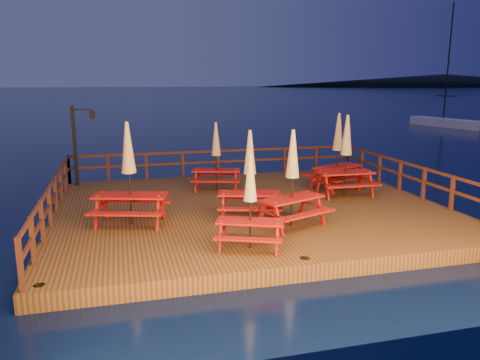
{
  "coord_description": "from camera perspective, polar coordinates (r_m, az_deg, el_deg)",
  "views": [
    {
      "loc": [
        -3.93,
        -13.86,
        4.37
      ],
      "look_at": [
        -0.16,
        0.6,
        1.13
      ],
      "focal_mm": 35.0,
      "sensor_mm": 36.0,
      "label": 1
    }
  ],
  "objects": [
    {
      "name": "ground",
      "position": [
        15.06,
        1.16,
        -4.63
      ],
      "size": [
        500.0,
        500.0,
        0.0
      ],
      "primitive_type": "plane",
      "color": "#051133",
      "rests_on": "ground"
    },
    {
      "name": "picnic_table_0",
      "position": [
        13.3,
        1.2,
        0.82
      ],
      "size": [
        2.12,
        1.9,
        2.57
      ],
      "rotation": [
        0.0,
        0.0,
        -0.27
      ],
      "color": "maroon",
      "rests_on": "deck"
    },
    {
      "name": "picnic_table_3",
      "position": [
        17.44,
        11.82,
        3.63
      ],
      "size": [
        2.42,
        2.25,
        2.76
      ],
      "rotation": [
        0.0,
        0.0,
        0.43
      ],
      "color": "maroon",
      "rests_on": "deck"
    },
    {
      "name": "railing",
      "position": [
        16.44,
        -0.5,
        1.0
      ],
      "size": [
        11.8,
        9.75,
        1.1
      ],
      "color": "#341910",
      "rests_on": "deck"
    },
    {
      "name": "picnic_table_2",
      "position": [
        10.98,
        1.26,
        -2.47
      ],
      "size": [
        1.96,
        1.81,
        2.27
      ],
      "rotation": [
        0.0,
        0.0,
        -0.39
      ],
      "color": "maroon",
      "rests_on": "deck"
    },
    {
      "name": "headland_right",
      "position": [
        308.49,
        23.64,
        11.09
      ],
      "size": [
        230.4,
        86.4,
        7.0
      ],
      "primitive_type": "ellipsoid",
      "color": "black",
      "rests_on": "ground"
    },
    {
      "name": "picnic_table_6",
      "position": [
        12.72,
        6.38,
        0.41
      ],
      "size": [
        2.29,
        2.11,
        2.65
      ],
      "rotation": [
        0.0,
        0.0,
        0.38
      ],
      "color": "maroon",
      "rests_on": "deck"
    },
    {
      "name": "sailboat",
      "position": [
        47.53,
        23.89,
        6.39
      ],
      "size": [
        3.0,
        7.65,
        11.23
      ],
      "rotation": [
        0.0,
        0.0,
        0.23
      ],
      "color": "white",
      "rests_on": "ground"
    },
    {
      "name": "picnic_table_5",
      "position": [
        16.39,
        12.8,
        3.08
      ],
      "size": [
        1.99,
        1.65,
        2.78
      ],
      "rotation": [
        0.0,
        0.0,
        -0.03
      ],
      "color": "maroon",
      "rests_on": "deck"
    },
    {
      "name": "picnic_table_1",
      "position": [
        13.06,
        -13.38,
        0.93
      ],
      "size": [
        2.38,
        2.14,
        2.86
      ],
      "rotation": [
        0.0,
        0.0,
        -0.29
      ],
      "color": "maroon",
      "rests_on": "deck"
    },
    {
      "name": "lamp_post",
      "position": [
        18.6,
        -19.08,
        4.86
      ],
      "size": [
        0.85,
        0.18,
        3.0
      ],
      "color": "black",
      "rests_on": "deck"
    },
    {
      "name": "deck",
      "position": [
        15.0,
        1.17,
        -3.9
      ],
      "size": [
        12.0,
        10.0,
        0.4
      ],
      "primitive_type": "cube",
      "color": "#422A15",
      "rests_on": "ground"
    },
    {
      "name": "picnic_table_4",
      "position": [
        16.92,
        -2.93,
        3.07
      ],
      "size": [
        2.04,
        1.84,
        2.46
      ],
      "rotation": [
        0.0,
        0.0,
        -0.28
      ],
      "color": "maroon",
      "rests_on": "deck"
    },
    {
      "name": "deck_piles",
      "position": [
        15.15,
        1.16,
        -5.71
      ],
      "size": [
        11.44,
        9.44,
        1.4
      ],
      "color": "#341910",
      "rests_on": "ground"
    }
  ]
}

